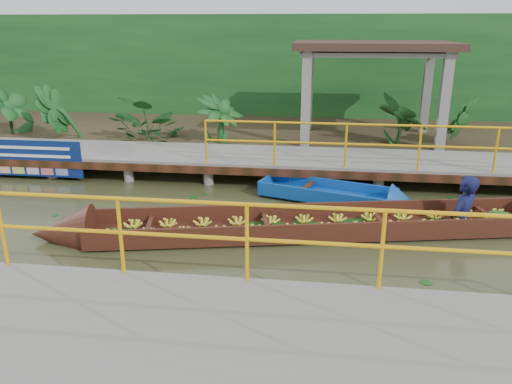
# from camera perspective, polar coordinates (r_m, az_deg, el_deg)

# --- Properties ---
(ground) EXTENTS (80.00, 80.00, 0.00)m
(ground) POSITION_cam_1_polar(r_m,az_deg,el_deg) (9.41, -3.08, -4.32)
(ground) COLOR #2E341A
(ground) RESTS_ON ground
(land_strip) EXTENTS (30.00, 8.00, 0.45)m
(land_strip) POSITION_cam_1_polar(r_m,az_deg,el_deg) (16.46, 1.67, 6.57)
(land_strip) COLOR #2D2316
(land_strip) RESTS_ON ground
(far_dock) EXTENTS (16.00, 2.06, 1.66)m
(far_dock) POSITION_cam_1_polar(r_m,az_deg,el_deg) (12.46, -0.17, 3.82)
(far_dock) COLOR gray
(far_dock) RESTS_ON ground
(near_dock) EXTENTS (18.00, 2.40, 1.73)m
(near_dock) POSITION_cam_1_polar(r_m,az_deg,el_deg) (5.51, -0.67, -19.03)
(near_dock) COLOR gray
(near_dock) RESTS_ON ground
(pavilion) EXTENTS (4.40, 3.00, 3.00)m
(pavilion) POSITION_cam_1_polar(r_m,az_deg,el_deg) (14.90, 13.22, 14.91)
(pavilion) COLOR gray
(pavilion) RESTS_ON ground
(foliage_backdrop) EXTENTS (30.00, 0.80, 4.00)m
(foliage_backdrop) POSITION_cam_1_polar(r_m,az_deg,el_deg) (18.66, 2.54, 13.51)
(foliage_backdrop) COLOR #16461C
(foliage_backdrop) RESTS_ON ground
(vendor_boat) EXTENTS (10.46, 3.17, 2.35)m
(vendor_boat) POSITION_cam_1_polar(r_m,az_deg,el_deg) (9.35, 10.14, -3.00)
(vendor_boat) COLOR #381A0F
(vendor_boat) RESTS_ON ground
(moored_blue_boat) EXTENTS (3.50, 1.87, 0.81)m
(moored_blue_boat) POSITION_cam_1_polar(r_m,az_deg,el_deg) (10.78, 12.24, -0.87)
(moored_blue_boat) COLOR #0E419C
(moored_blue_boat) RESTS_ON ground
(blue_banner) EXTENTS (2.89, 0.04, 0.90)m
(blue_banner) POSITION_cam_1_polar(r_m,az_deg,el_deg) (13.47, -24.82, 3.56)
(blue_banner) COLOR navy
(blue_banner) RESTS_ON ground
(tropical_plants) EXTENTS (14.29, 1.29, 1.61)m
(tropical_plants) POSITION_cam_1_polar(r_m,az_deg,el_deg) (14.36, -5.23, 8.91)
(tropical_plants) COLOR #16461C
(tropical_plants) RESTS_ON ground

